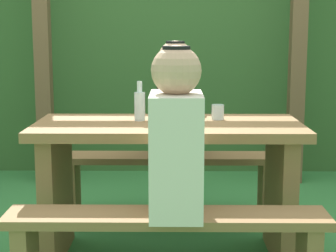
{
  "coord_description": "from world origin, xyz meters",
  "views": [
    {
      "loc": [
        0.03,
        -2.89,
        1.21
      ],
      "look_at": [
        0.0,
        0.0,
        0.72
      ],
      "focal_mm": 59.75,
      "sensor_mm": 36.0,
      "label": 1
    }
  ],
  "objects_px": {
    "picnic_table": "(168,167)",
    "bottle_left": "(140,105)",
    "bench_near": "(167,240)",
    "cell_phone": "(180,126)",
    "person_black_coat": "(175,103)",
    "person_white_shirt": "(176,138)",
    "drinking_glass": "(218,112)",
    "bottle_right": "(162,107)",
    "bench_far": "(169,174)"
  },
  "relations": [
    {
      "from": "bench_near",
      "to": "person_white_shirt",
      "type": "distance_m",
      "value": 0.46
    },
    {
      "from": "picnic_table",
      "to": "person_black_coat",
      "type": "bearing_deg",
      "value": 86.1
    },
    {
      "from": "bench_far",
      "to": "person_black_coat",
      "type": "relative_size",
      "value": 1.95
    },
    {
      "from": "picnic_table",
      "to": "person_black_coat",
      "type": "relative_size",
      "value": 1.95
    },
    {
      "from": "person_black_coat",
      "to": "bench_near",
      "type": "bearing_deg",
      "value": -91.95
    },
    {
      "from": "bottle_left",
      "to": "bottle_right",
      "type": "relative_size",
      "value": 1.02
    },
    {
      "from": "bench_near",
      "to": "person_black_coat",
      "type": "height_order",
      "value": "person_black_coat"
    },
    {
      "from": "person_black_coat",
      "to": "bottle_right",
      "type": "bearing_deg",
      "value": -96.78
    },
    {
      "from": "person_white_shirt",
      "to": "bottle_right",
      "type": "relative_size",
      "value": 3.45
    },
    {
      "from": "person_white_shirt",
      "to": "picnic_table",
      "type": "bearing_deg",
      "value": 93.97
    },
    {
      "from": "person_black_coat",
      "to": "bottle_left",
      "type": "distance_m",
      "value": 0.54
    },
    {
      "from": "picnic_table",
      "to": "bench_near",
      "type": "height_order",
      "value": "picnic_table"
    },
    {
      "from": "picnic_table",
      "to": "bottle_left",
      "type": "relative_size",
      "value": 6.61
    },
    {
      "from": "drinking_glass",
      "to": "cell_phone",
      "type": "bearing_deg",
      "value": -131.31
    },
    {
      "from": "picnic_table",
      "to": "bottle_left",
      "type": "xyz_separation_m",
      "value": [
        -0.15,
        0.07,
        0.32
      ]
    },
    {
      "from": "person_white_shirt",
      "to": "drinking_glass",
      "type": "distance_m",
      "value": 0.72
    },
    {
      "from": "person_black_coat",
      "to": "bottle_right",
      "type": "distance_m",
      "value": 0.59
    },
    {
      "from": "person_white_shirt",
      "to": "bottle_left",
      "type": "xyz_separation_m",
      "value": [
        -0.19,
        0.65,
        0.06
      ]
    },
    {
      "from": "bottle_left",
      "to": "person_black_coat",
      "type": "bearing_deg",
      "value": 69.12
    },
    {
      "from": "bottle_right",
      "to": "cell_phone",
      "type": "height_order",
      "value": "bottle_right"
    },
    {
      "from": "bench_far",
      "to": "cell_phone",
      "type": "distance_m",
      "value": 0.83
    },
    {
      "from": "person_white_shirt",
      "to": "drinking_glass",
      "type": "xyz_separation_m",
      "value": [
        0.23,
        0.69,
        0.01
      ]
    },
    {
      "from": "person_white_shirt",
      "to": "person_black_coat",
      "type": "bearing_deg",
      "value": 90.04
    },
    {
      "from": "person_black_coat",
      "to": "bench_far",
      "type": "bearing_deg",
      "value": 175.16
    },
    {
      "from": "bench_near",
      "to": "drinking_glass",
      "type": "relative_size",
      "value": 17.22
    },
    {
      "from": "bench_near",
      "to": "bottle_left",
      "type": "xyz_separation_m",
      "value": [
        -0.15,
        0.65,
        0.51
      ]
    },
    {
      "from": "person_black_coat",
      "to": "drinking_glass",
      "type": "bearing_deg",
      "value": -63.62
    },
    {
      "from": "bottle_right",
      "to": "drinking_glass",
      "type": "bearing_deg",
      "value": 21.64
    },
    {
      "from": "bench_near",
      "to": "drinking_glass",
      "type": "xyz_separation_m",
      "value": [
        0.27,
        0.69,
        0.47
      ]
    },
    {
      "from": "picnic_table",
      "to": "bottle_right",
      "type": "relative_size",
      "value": 6.71
    },
    {
      "from": "person_white_shirt",
      "to": "drinking_glass",
      "type": "relative_size",
      "value": 8.85
    },
    {
      "from": "drinking_glass",
      "to": "bottle_right",
      "type": "distance_m",
      "value": 0.32
    },
    {
      "from": "picnic_table",
      "to": "bench_far",
      "type": "height_order",
      "value": "picnic_table"
    },
    {
      "from": "bench_near",
      "to": "picnic_table",
      "type": "bearing_deg",
      "value": 90.0
    },
    {
      "from": "picnic_table",
      "to": "bottle_left",
      "type": "distance_m",
      "value": 0.36
    },
    {
      "from": "person_white_shirt",
      "to": "bottle_right",
      "type": "height_order",
      "value": "person_white_shirt"
    },
    {
      "from": "picnic_table",
      "to": "drinking_glass",
      "type": "bearing_deg",
      "value": 22.38
    },
    {
      "from": "bench_near",
      "to": "bottle_right",
      "type": "height_order",
      "value": "bottle_right"
    },
    {
      "from": "person_white_shirt",
      "to": "bottle_left",
      "type": "distance_m",
      "value": 0.68
    },
    {
      "from": "bench_near",
      "to": "cell_phone",
      "type": "xyz_separation_m",
      "value": [
        0.06,
        0.45,
        0.43
      ]
    },
    {
      "from": "bottle_left",
      "to": "cell_phone",
      "type": "height_order",
      "value": "bottle_left"
    },
    {
      "from": "picnic_table",
      "to": "cell_phone",
      "type": "relative_size",
      "value": 10.0
    },
    {
      "from": "bottle_left",
      "to": "bottle_right",
      "type": "xyz_separation_m",
      "value": [
        0.12,
        -0.08,
        0.0
      ]
    },
    {
      "from": "bottle_right",
      "to": "cell_phone",
      "type": "xyz_separation_m",
      "value": [
        0.09,
        -0.12,
        -0.08
      ]
    },
    {
      "from": "person_black_coat",
      "to": "bottle_left",
      "type": "xyz_separation_m",
      "value": [
        -0.19,
        -0.5,
        0.06
      ]
    },
    {
      "from": "picnic_table",
      "to": "bench_far",
      "type": "bearing_deg",
      "value": 90.0
    },
    {
      "from": "bottle_right",
      "to": "bench_near",
      "type": "bearing_deg",
      "value": -86.98
    },
    {
      "from": "person_black_coat",
      "to": "cell_phone",
      "type": "height_order",
      "value": "person_black_coat"
    },
    {
      "from": "bench_near",
      "to": "bottle_left",
      "type": "relative_size",
      "value": 6.61
    },
    {
      "from": "bench_far",
      "to": "drinking_glass",
      "type": "relative_size",
      "value": 17.22
    }
  ]
}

